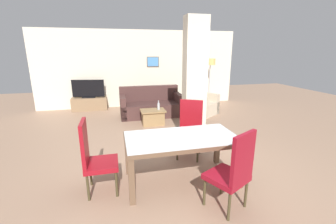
{
  "coord_description": "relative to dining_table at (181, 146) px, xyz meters",
  "views": [
    {
      "loc": [
        -0.95,
        -3.04,
        2.01
      ],
      "look_at": [
        0.0,
        0.88,
        0.89
      ],
      "focal_mm": 24.0,
      "sensor_mm": 36.0,
      "label": 1
    }
  ],
  "objects": [
    {
      "name": "dining_table",
      "position": [
        0.0,
        0.0,
        0.0
      ],
      "size": [
        1.71,
        0.9,
        0.74
      ],
      "color": "brown",
      "rests_on": "ground_plane"
    },
    {
      "name": "sofa",
      "position": [
        0.14,
        3.8,
        -0.3
      ],
      "size": [
        1.9,
        0.93,
        0.89
      ],
      "rotation": [
        0.0,
        0.0,
        3.14
      ],
      "color": "#462B28",
      "rests_on": "ground_plane"
    },
    {
      "name": "tv_stand",
      "position": [
        -1.81,
        4.93,
        -0.37
      ],
      "size": [
        1.16,
        0.4,
        0.44
      ],
      "color": "#8B6D4D",
      "rests_on": "ground_plane"
    },
    {
      "name": "dining_chair_head_left",
      "position": [
        -1.28,
        0.0,
        -0.02
      ],
      "size": [
        0.46,
        0.46,
        1.09
      ],
      "rotation": [
        0.0,
        0.0,
        -1.57
      ],
      "color": "maroon",
      "rests_on": "ground_plane"
    },
    {
      "name": "bottle",
      "position": [
        0.21,
        2.87,
        -0.08
      ],
      "size": [
        0.07,
        0.07,
        0.25
      ],
      "color": "#B2B7BC",
      "rests_on": "coffee_table"
    },
    {
      "name": "divider_pillar",
      "position": [
        0.78,
        1.61,
        0.76
      ],
      "size": [
        0.48,
        0.33,
        2.7
      ],
      "color": "beige",
      "rests_on": "ground_plane"
    },
    {
      "name": "dining_chair_near_right",
      "position": [
        0.43,
        -0.81,
        -0.02
      ],
      "size": [
        0.62,
        0.62,
        1.09
      ],
      "rotation": [
        0.0,
        0.0,
        0.48
      ],
      "color": "maroon",
      "rests_on": "ground_plane"
    },
    {
      "name": "tv_screen",
      "position": [
        -1.81,
        4.93,
        0.14
      ],
      "size": [
        1.06,
        0.27,
        0.61
      ],
      "rotation": [
        0.0,
        0.0,
        2.97
      ],
      "color": "black",
      "rests_on": "tv_stand"
    },
    {
      "name": "back_wall",
      "position": [
        0.0,
        5.21,
        0.76
      ],
      "size": [
        7.2,
        0.09,
        2.7
      ],
      "color": "beige",
      "rests_on": "ground_plane"
    },
    {
      "name": "dining_chair_far_right",
      "position": [
        0.43,
        0.83,
        -0.02
      ],
      "size": [
        0.62,
        0.62,
        1.09
      ],
      "rotation": [
        0.0,
        0.0,
        2.67
      ],
      "color": "maroon",
      "rests_on": "ground_plane"
    },
    {
      "name": "ground_plane",
      "position": [
        0.0,
        0.0,
        -0.59
      ],
      "size": [
        18.0,
        18.0,
        0.0
      ],
      "primitive_type": "plane",
      "color": "#9C7960"
    },
    {
      "name": "floor_lamp",
      "position": [
        2.46,
        4.6,
        0.86
      ],
      "size": [
        0.35,
        0.35,
        1.72
      ],
      "color": "#B7B7BC",
      "rests_on": "ground_plane"
    },
    {
      "name": "armchair",
      "position": [
        1.72,
        3.57,
        -0.3
      ],
      "size": [
        1.19,
        1.19,
        0.85
      ],
      "rotation": [
        0.0,
        0.0,
        3.75
      ],
      "color": "beige",
      "rests_on": "ground_plane"
    },
    {
      "name": "coffee_table",
      "position": [
        0.04,
        2.85,
        -0.38
      ],
      "size": [
        0.67,
        0.48,
        0.42
      ],
      "color": "#937349",
      "rests_on": "ground_plane"
    }
  ]
}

